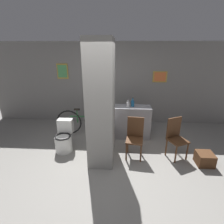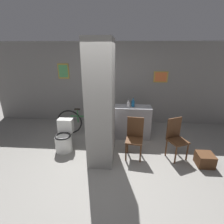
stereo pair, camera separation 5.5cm
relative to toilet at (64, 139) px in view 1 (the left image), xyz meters
name	(u,v)px [view 1 (the left image)]	position (x,y,z in m)	size (l,w,h in m)	color
ground_plane	(105,169)	(1.08, -0.71, -0.31)	(14.00, 14.00, 0.00)	gray
wall_back	(112,84)	(1.08, 1.92, 0.99)	(8.00, 0.09, 2.60)	gray
pillar_center	(102,103)	(0.97, -0.18, 0.99)	(0.56, 1.06, 2.60)	gray
counter_shelf	(127,122)	(1.57, 0.81, 0.15)	(1.25, 0.44, 0.91)	gray
toilet	(64,139)	(0.00, 0.00, 0.00)	(0.41, 0.57, 0.74)	silver
chair_near_pillar	(135,136)	(1.72, -0.15, 0.20)	(0.42, 0.42, 0.94)	#4C2D19
chair_by_doorway	(176,136)	(2.65, -0.11, 0.20)	(0.50, 0.50, 0.94)	#4C2D19
bicycle	(86,122)	(0.39, 0.87, 0.07)	(1.75, 0.42, 0.79)	black
bottle_tall	(133,103)	(1.70, 0.81, 0.69)	(0.09, 0.09, 0.26)	#19598C
bottle_short	(128,104)	(1.57, 0.77, 0.68)	(0.09, 0.09, 0.22)	silver
floor_crate	(205,159)	(3.23, -0.40, -0.17)	(0.34, 0.34, 0.28)	#4C2D19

